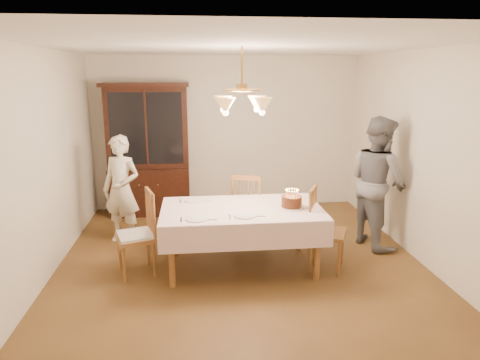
{
  "coord_description": "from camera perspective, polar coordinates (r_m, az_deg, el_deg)",
  "views": [
    {
      "loc": [
        -0.53,
        -4.81,
        2.32
      ],
      "look_at": [
        0.0,
        0.2,
        1.05
      ],
      "focal_mm": 32.0,
      "sensor_mm": 36.0,
      "label": 1
    }
  ],
  "objects": [
    {
      "name": "ground",
      "position": [
        5.37,
        0.23,
        -11.47
      ],
      "size": [
        5.0,
        5.0,
        0.0
      ],
      "primitive_type": "plane",
      "color": "#513517",
      "rests_on": "ground"
    },
    {
      "name": "room_shell",
      "position": [
        4.89,
        0.25,
        5.47
      ],
      "size": [
        5.0,
        5.0,
        5.0
      ],
      "color": "white",
      "rests_on": "ground"
    },
    {
      "name": "dining_table",
      "position": [
        5.11,
        0.24,
        -4.54
      ],
      "size": [
        1.9,
        1.1,
        0.76
      ],
      "color": "brown",
      "rests_on": "ground"
    },
    {
      "name": "china_hutch",
      "position": [
        7.22,
        -12.07,
        3.65
      ],
      "size": [
        1.38,
        0.54,
        2.16
      ],
      "color": "black",
      "rests_on": "ground"
    },
    {
      "name": "chair_far_side",
      "position": [
        5.94,
        1.24,
        -4.25
      ],
      "size": [
        0.56,
        0.55,
        1.0
      ],
      "color": "brown",
      "rests_on": "ground"
    },
    {
      "name": "chair_left_end",
      "position": [
        5.17,
        -13.66,
        -7.41
      ],
      "size": [
        0.53,
        0.54,
        1.0
      ],
      "color": "brown",
      "rests_on": "ground"
    },
    {
      "name": "chair_right_end",
      "position": [
        5.27,
        11.41,
        -7.02
      ],
      "size": [
        0.57,
        0.58,
        1.0
      ],
      "color": "brown",
      "rests_on": "ground"
    },
    {
      "name": "elderly_woman",
      "position": [
        6.1,
        -15.5,
        -1.26
      ],
      "size": [
        0.65,
        0.55,
        1.51
      ],
      "primitive_type": "imported",
      "rotation": [
        0.0,
        0.0,
        -0.42
      ],
      "color": "#F0E6CB",
      "rests_on": "ground"
    },
    {
      "name": "adult_in_grey",
      "position": [
        6.05,
        17.84,
        -0.24
      ],
      "size": [
        0.86,
        1.0,
        1.77
      ],
      "primitive_type": "imported",
      "rotation": [
        0.0,
        0.0,
        1.81
      ],
      "color": "slate",
      "rests_on": "ground"
    },
    {
      "name": "birthday_cake",
      "position": [
        5.1,
        6.9,
        -2.95
      ],
      "size": [
        0.3,
        0.3,
        0.23
      ],
      "color": "white",
      "rests_on": "dining_table"
    },
    {
      "name": "place_setting_near_left",
      "position": [
        4.72,
        -5.61,
        -5.14
      ],
      "size": [
        0.4,
        0.25,
        0.02
      ],
      "color": "white",
      "rests_on": "dining_table"
    },
    {
      "name": "place_setting_near_right",
      "position": [
        4.81,
        0.82,
        -4.71
      ],
      "size": [
        0.4,
        0.26,
        0.02
      ],
      "color": "white",
      "rests_on": "dining_table"
    },
    {
      "name": "place_setting_far_left",
      "position": [
        5.39,
        -5.96,
        -2.69
      ],
      "size": [
        0.4,
        0.25,
        0.02
      ],
      "color": "white",
      "rests_on": "dining_table"
    },
    {
      "name": "chandelier",
      "position": [
        4.85,
        0.25,
        10.09
      ],
      "size": [
        0.62,
        0.62,
        0.73
      ],
      "color": "#BF8C3F",
      "rests_on": "ground"
    }
  ]
}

